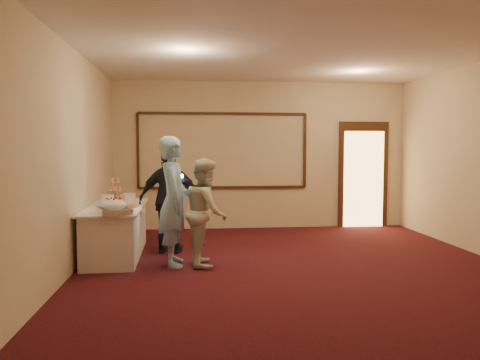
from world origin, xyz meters
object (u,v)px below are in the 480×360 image
at_px(plate_stack_a, 107,200).
at_px(plate_stack_b, 130,199).
at_px(cupcake_stand, 115,191).
at_px(tart, 129,207).
at_px(man, 174,201).
at_px(pavlova_tray, 114,207).
at_px(guest, 170,200).
at_px(woman, 206,212).
at_px(buffet_table, 116,231).

height_order(plate_stack_a, plate_stack_b, plate_stack_a).
height_order(cupcake_stand, tart, cupcake_stand).
bearing_deg(plate_stack_b, man, -52.08).
height_order(pavlova_tray, plate_stack_b, pavlova_tray).
xyz_separation_m(pavlova_tray, man, (0.79, 0.18, 0.05)).
relative_size(pavlova_tray, guest, 0.36).
xyz_separation_m(plate_stack_a, woman, (1.49, -0.69, -0.10)).
relative_size(plate_stack_a, tart, 0.77).
relative_size(plate_stack_a, woman, 0.14).
distance_m(pavlova_tray, plate_stack_b, 1.12).
height_order(cupcake_stand, man, man).
relative_size(buffet_table, plate_stack_a, 10.49).
height_order(plate_stack_a, tart, plate_stack_a).
relative_size(buffet_table, tart, 8.06).
xyz_separation_m(pavlova_tray, plate_stack_b, (0.06, 1.12, -0.01)).
xyz_separation_m(pavlova_tray, woman, (1.25, 0.17, -0.10)).
distance_m(cupcake_stand, plate_stack_b, 0.66).
bearing_deg(plate_stack_a, tart, -41.50).
xyz_separation_m(cupcake_stand, guest, (0.96, -0.73, -0.08)).
relative_size(buffet_table, woman, 1.42).
bearing_deg(cupcake_stand, man, -55.37).
height_order(buffet_table, woman, woman).
distance_m(buffet_table, woman, 1.56).
distance_m(plate_stack_a, tart, 0.49).
xyz_separation_m(pavlova_tray, tart, (0.13, 0.54, -0.06)).
relative_size(tart, guest, 0.16).
relative_size(cupcake_stand, woman, 0.27).
relative_size(cupcake_stand, man, 0.22).
distance_m(man, woman, 0.48).
relative_size(woman, guest, 0.90).
height_order(buffet_table, man, man).
relative_size(plate_stack_a, man, 0.11).
xyz_separation_m(man, woman, (0.45, -0.01, -0.16)).
relative_size(plate_stack_b, guest, 0.12).
height_order(man, guest, man).
xyz_separation_m(buffet_table, pavlova_tray, (0.11, -0.84, 0.47)).
relative_size(man, guest, 1.09).
relative_size(plate_stack_a, plate_stack_b, 1.03).
height_order(tart, guest, guest).
relative_size(buffet_table, guest, 1.28).
bearing_deg(buffet_table, guest, 8.61).
distance_m(tart, man, 0.77).
bearing_deg(tart, woman, -18.04).
relative_size(plate_stack_b, tart, 0.75).
height_order(pavlova_tray, woman, woman).
bearing_deg(pavlova_tray, plate_stack_b, 87.01).
distance_m(plate_stack_b, woman, 1.52).
distance_m(plate_stack_b, tart, 0.59).
xyz_separation_m(buffet_table, tart, (0.24, -0.30, 0.41)).
bearing_deg(cupcake_stand, buffet_table, -80.60).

